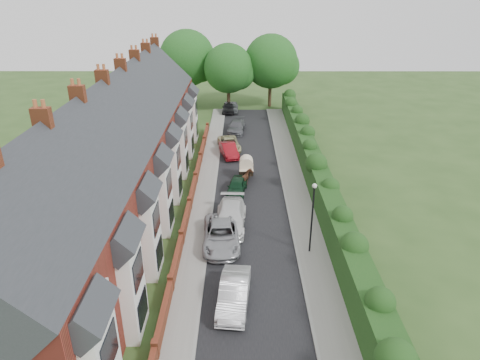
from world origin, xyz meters
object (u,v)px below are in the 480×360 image
at_px(car_green, 237,186).
at_px(car_beige, 229,144).
at_px(horse, 247,179).
at_px(horse_cart, 246,166).
at_px(car_silver_b, 221,235).
at_px(car_black, 228,107).
at_px(lamppost, 313,210).
at_px(car_red, 229,150).
at_px(car_silver_a, 234,293).
at_px(car_grey, 237,127).
at_px(car_white, 231,217).

bearing_deg(car_green, car_beige, 102.97).
relative_size(horse, horse_cart, 0.60).
bearing_deg(horse, car_silver_b, 95.11).
distance_m(car_beige, car_black, 14.78).
bearing_deg(car_black, car_silver_b, -88.33).
height_order(lamppost, car_red, lamppost).
distance_m(lamppost, car_green, 10.66).
bearing_deg(car_silver_b, car_green, 80.47).
distance_m(car_silver_a, car_grey, 30.96).
relative_size(lamppost, horse, 2.92).
height_order(car_green, horse, horse).
distance_m(car_silver_b, car_red, 16.80).
distance_m(car_white, car_red, 14.36).
height_order(car_silver_b, horse, car_silver_b).
distance_m(car_silver_a, horse, 15.51).
height_order(car_silver_a, car_silver_b, car_silver_b).
bearing_deg(horse, car_white, 95.90).
bearing_deg(lamppost, horse_cart, 108.67).
xyz_separation_m(lamppost, horse_cart, (-4.14, 12.25, -2.07)).
height_order(car_green, car_red, car_red).
bearing_deg(car_beige, car_grey, 72.43).
distance_m(car_white, car_grey, 22.38).
xyz_separation_m(car_beige, horse, (1.79, -9.48, 0.11)).
relative_size(car_green, car_grey, 0.78).
distance_m(car_silver_a, car_green, 14.17).
relative_size(car_green, car_red, 0.91).
bearing_deg(car_red, car_grey, 71.14).
bearing_deg(car_red, car_silver_b, -104.01).
bearing_deg(car_grey, car_white, -84.99).
bearing_deg(horse_cart, car_red, 107.63).
relative_size(car_red, horse, 2.33).
relative_size(lamppost, car_red, 1.25).
height_order(car_silver_a, horse, car_silver_a).
bearing_deg(car_grey, horse_cart, -80.02).
distance_m(car_silver_b, car_white, 2.51).
distance_m(car_silver_a, car_white, 8.59).
relative_size(car_beige, horse, 2.60).
relative_size(car_beige, car_grey, 0.96).
xyz_separation_m(car_silver_b, car_grey, (0.81, 24.82, -0.06)).
relative_size(car_white, car_beige, 1.19).
bearing_deg(car_green, car_red, 103.95).
bearing_deg(horse, car_beige, -63.01).
xyz_separation_m(car_black, horse_cart, (2.26, -22.35, 0.50)).
bearing_deg(car_red, car_silver_a, -101.52).
bearing_deg(car_white, car_silver_a, -85.10).
distance_m(car_silver_b, car_black, 33.60).
relative_size(lamppost, car_black, 1.22).
height_order(car_green, car_beige, car_beige).
height_order(car_white, horse_cart, horse_cart).
bearing_deg(car_red, lamppost, -85.36).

